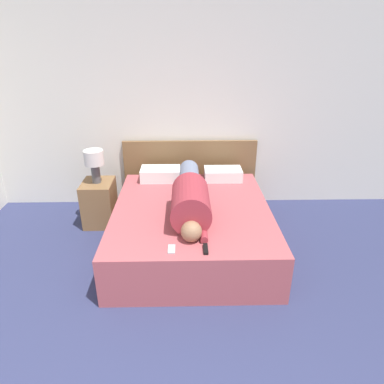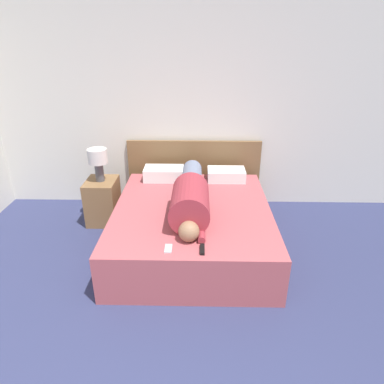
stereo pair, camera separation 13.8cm
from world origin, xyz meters
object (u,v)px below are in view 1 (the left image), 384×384
at_px(cell_phone, 172,249).
at_px(tv_remote, 206,249).
at_px(bed, 192,227).
at_px(pillow_near_headboard, 161,174).
at_px(nightstand, 100,203).
at_px(pillow_second, 223,174).
at_px(table_lamp, 94,161).
at_px(person_lying, 190,196).

bearing_deg(cell_phone, tv_remote, -2.76).
height_order(bed, pillow_near_headboard, pillow_near_headboard).
xyz_separation_m(nightstand, tv_remote, (1.25, -1.38, 0.22)).
height_order(nightstand, pillow_near_headboard, pillow_near_headboard).
bearing_deg(nightstand, tv_remote, -47.79).
bearing_deg(nightstand, pillow_second, 8.12).
distance_m(bed, pillow_near_headboard, 0.93).
height_order(bed, cell_phone, cell_phone).
relative_size(nightstand, pillow_second, 1.17).
xyz_separation_m(bed, table_lamp, (-1.15, 0.56, 0.59)).
bearing_deg(tv_remote, cell_phone, 177.24).
height_order(nightstand, pillow_second, pillow_second).
height_order(bed, person_lying, person_lying).
xyz_separation_m(nightstand, pillow_second, (1.57, 0.22, 0.28)).
distance_m(nightstand, person_lying, 1.35).
bearing_deg(cell_phone, pillow_second, 68.90).
xyz_separation_m(person_lying, pillow_near_headboard, (-0.37, 0.86, -0.09)).
distance_m(pillow_second, tv_remote, 1.64).
relative_size(person_lying, pillow_second, 3.40).
distance_m(nightstand, pillow_second, 1.61).
bearing_deg(pillow_second, cell_phone, -111.10).
height_order(bed, tv_remote, tv_remote).
height_order(table_lamp, pillow_second, table_lamp).
bearing_deg(nightstand, bed, -26.09).
bearing_deg(pillow_near_headboard, bed, -63.97).
bearing_deg(nightstand, table_lamp, 0.00).
bearing_deg(bed, pillow_second, 61.87).
relative_size(nightstand, cell_phone, 4.29).
height_order(nightstand, person_lying, person_lying).
relative_size(bed, cell_phone, 14.93).
distance_m(nightstand, tv_remote, 1.88).
bearing_deg(pillow_near_headboard, table_lamp, -163.67).
relative_size(bed, nightstand, 3.48).
distance_m(table_lamp, tv_remote, 1.89).
height_order(person_lying, cell_phone, person_lying).
bearing_deg(pillow_near_headboard, person_lying, -66.77).
bearing_deg(person_lying, bed, 76.76).
height_order(table_lamp, person_lying, table_lamp).
relative_size(table_lamp, cell_phone, 3.14).
bearing_deg(nightstand, person_lying, -29.19).
distance_m(pillow_near_headboard, tv_remote, 1.68).
relative_size(bed, table_lamp, 4.76).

